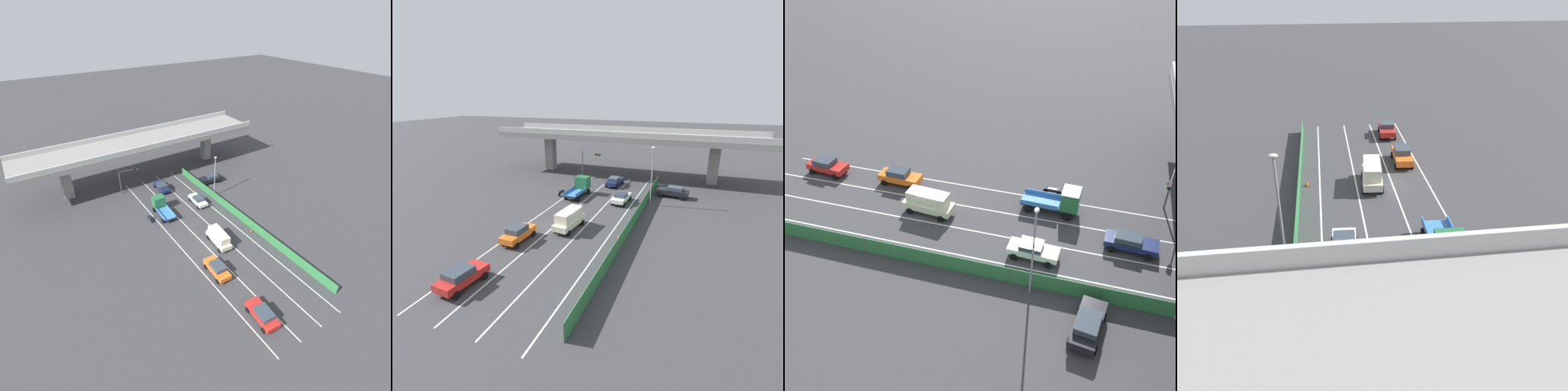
{
  "view_description": "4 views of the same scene",
  "coord_description": "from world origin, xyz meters",
  "views": [
    {
      "loc": [
        -21.73,
        -27.7,
        31.1
      ],
      "look_at": [
        2.95,
        10.6,
        2.06
      ],
      "focal_mm": 27.59,
      "sensor_mm": 36.0,
      "label": 1
    },
    {
      "loc": [
        13.91,
        -29.83,
        14.98
      ],
      "look_at": [
        -0.77,
        8.5,
        1.28
      ],
      "focal_mm": 28.05,
      "sensor_mm": 36.0,
      "label": 2
    },
    {
      "loc": [
        32.24,
        14.44,
        26.97
      ],
      "look_at": [
        -2.01,
        4.35,
        1.37
      ],
      "focal_mm": 41.54,
      "sensor_mm": 36.0,
      "label": 3
    },
    {
      "loc": [
        4.63,
        34.06,
        17.52
      ],
      "look_at": [
        1.0,
        6.13,
        2.29
      ],
      "focal_mm": 37.4,
      "sensor_mm": 36.0,
      "label": 4
    }
  ],
  "objects": [
    {
      "name": "traffic_cone",
      "position": [
        6.35,
        -0.81,
        0.27
      ],
      "size": [
        0.47,
        0.47,
        0.58
      ],
      "color": "orange",
      "rests_on": "ground"
    },
    {
      "name": "flatbed_truck_blue",
      "position": [
        -3.36,
        12.09,
        1.39
      ],
      "size": [
        2.52,
        5.59,
        2.73
      ],
      "color": "black",
      "rests_on": "ground"
    },
    {
      "name": "lane_line_mid_left",
      "position": [
        -1.72,
        3.04,
        0.0
      ],
      "size": [
        0.14,
        42.08,
        0.01
      ],
      "primitive_type": "cube",
      "color": "silver",
      "rests_on": "ground"
    },
    {
      "name": "parked_sedan_dark",
      "position": [
        10.27,
        15.94,
        0.94
      ],
      "size": [
        4.79,
        2.55,
        1.68
      ],
      "color": "black",
      "rests_on": "ground"
    },
    {
      "name": "street_lamp",
      "position": [
        7.61,
        11.23,
        4.94
      ],
      "size": [
        0.6,
        0.36,
        8.29
      ],
      "color": "gray",
      "rests_on": "ground"
    },
    {
      "name": "ground_plane",
      "position": [
        0.0,
        0.0,
        0.0
      ],
      "size": [
        300.0,
        300.0,
        0.0
      ],
      "primitive_type": "plane",
      "color": "#38383A"
    },
    {
      "name": "traffic_light",
      "position": [
        -5.54,
        21.5,
        3.57
      ],
      "size": [
        3.8,
        1.04,
        4.96
      ],
      "color": "#47474C",
      "rests_on": "ground"
    },
    {
      "name": "car_sedan_navy",
      "position": [
        0.23,
        18.63,
        0.88
      ],
      "size": [
        2.25,
        4.64,
        1.54
      ],
      "color": "navy",
      "rests_on": "ground"
    },
    {
      "name": "car_taxi_orange",
      "position": [
        -3.58,
        -4.95,
        0.95
      ],
      "size": [
        2.13,
        4.54,
        1.74
      ],
      "color": "orange",
      "rests_on": "ground"
    },
    {
      "name": "elevated_overpass",
      "position": [
        0.0,
        26.08,
        7.12
      ],
      "size": [
        49.19,
        9.45,
        8.79
      ],
      "color": "gray",
      "rests_on": "ground"
    },
    {
      "name": "car_sedan_red",
      "position": [
        -3.35,
        -13.51,
        0.93
      ],
      "size": [
        2.4,
        4.54,
        1.65
      ],
      "color": "red",
      "rests_on": "ground"
    },
    {
      "name": "lane_line_mid_right",
      "position": [
        1.72,
        3.04,
        0.0
      ],
      "size": [
        0.14,
        42.08,
        0.01
      ],
      "primitive_type": "cube",
      "color": "silver",
      "rests_on": "ground"
    },
    {
      "name": "motorcycle",
      "position": [
        -6.07,
        10.86,
        0.46
      ],
      "size": [
        0.6,
        1.95,
        0.93
      ],
      "color": "black",
      "rests_on": "ground"
    },
    {
      "name": "green_fence",
      "position": [
        7.01,
        3.04,
        0.76
      ],
      "size": [
        0.1,
        38.18,
        1.52
      ],
      "color": "#2D753D",
      "rests_on": "ground"
    },
    {
      "name": "car_van_cream",
      "position": [
        0.23,
        -0.17,
        1.3
      ],
      "size": [
        2.35,
        5.02,
        2.31
      ],
      "color": "beige",
      "rests_on": "ground"
    },
    {
      "name": "car_hatchback_white",
      "position": [
        3.58,
        10.68,
        0.85
      ],
      "size": [
        2.14,
        4.45,
        1.5
      ],
      "color": "silver",
      "rests_on": "ground"
    },
    {
      "name": "lane_line_right_edge",
      "position": [
        5.15,
        3.04,
        0.0
      ],
      "size": [
        0.14,
        42.08,
        0.01
      ],
      "primitive_type": "cube",
      "color": "silver",
      "rests_on": "ground"
    },
    {
      "name": "lane_line_left_edge",
      "position": [
        -5.15,
        3.04,
        0.0
      ],
      "size": [
        0.14,
        42.08,
        0.01
      ],
      "primitive_type": "cube",
      "color": "silver",
      "rests_on": "ground"
    }
  ]
}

